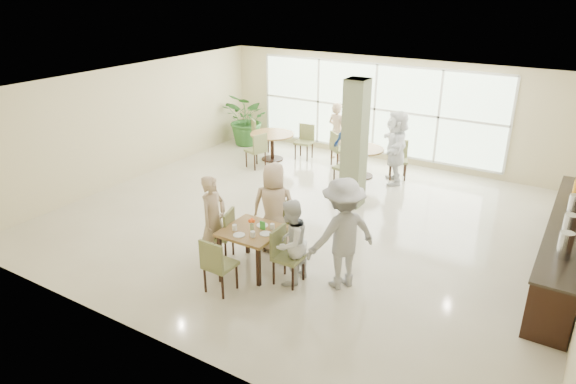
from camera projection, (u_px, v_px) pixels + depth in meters
The scene contains 20 objects.
ground at pixel (310, 220), 10.75m from camera, with size 10.00×10.00×0.00m, color beige.
room_shell at pixel (311, 142), 10.10m from camera, with size 10.00×10.00×10.00m.
window_bank at pixel (375, 109), 13.97m from camera, with size 7.00×0.04×7.00m.
column at pixel (355, 144), 10.97m from camera, with size 0.45×0.45×2.80m, color #697652.
main_table at pixel (252, 235), 8.70m from camera, with size 0.94×0.94×0.75m.
round_table_left at pixel (272, 139), 14.15m from camera, with size 1.20×1.20×0.75m.
round_table_right at pixel (362, 155), 12.92m from camera, with size 1.07×1.07×0.75m.
chairs_main_table at pixel (252, 245), 8.74m from camera, with size 1.98×2.05×0.95m.
chairs_table_left at pixel (273, 143), 14.23m from camera, with size 1.97×1.82×0.95m.
chairs_table_right at pixel (361, 159), 12.95m from camera, with size 2.24×1.82×0.95m.
tabletop_clutter at pixel (254, 228), 8.59m from camera, with size 0.67×0.70×0.21m.
buffet_counter at pixel (567, 242), 8.67m from camera, with size 0.64×4.70×1.95m.
potted_plant at pixel (248, 119), 15.35m from camera, with size 1.42×1.42×1.58m, color #2D6327.
teen_left at pixel (214, 219), 8.93m from camera, with size 0.58×0.38×1.60m, color tan.
teen_far at pixel (274, 207), 9.32m from camera, with size 0.82×0.45×1.67m, color tan.
teen_right at pixel (290, 242), 8.29m from camera, with size 0.71×0.55×1.46m, color white.
teen_standing at pixel (342, 234), 8.12m from camera, with size 1.21×0.69×1.87m, color #9C9C9E.
adult_a at pixel (350, 151), 12.04m from camera, with size 1.11×0.63×1.89m, color #3E71BB.
adult_b at pixel (396, 147), 12.42m from camera, with size 1.68×0.72×1.81m, color white.
adult_standing at pixel (337, 131), 14.08m from camera, with size 0.58×0.38×1.60m, color tan.
Camera 1 is at (4.69, -8.51, 4.66)m, focal length 32.00 mm.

